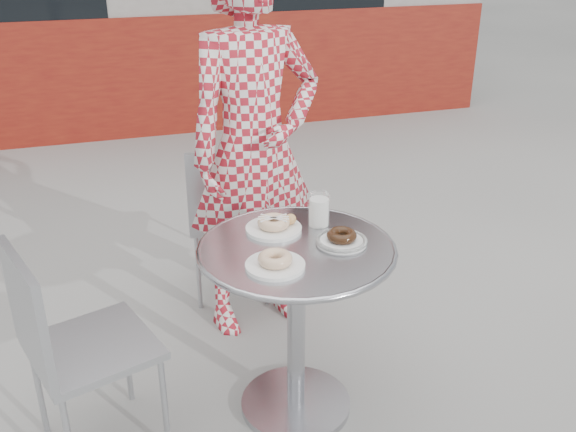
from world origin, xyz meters
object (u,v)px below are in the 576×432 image
object	(u,v)px
bistro_table	(296,289)
chair_left	(96,388)
plate_checker	(342,239)
seated_person	(255,149)
plate_far	(275,225)
plate_near	(275,262)
chair_far	(231,247)
milk_cup	(319,211)

from	to	relation	value
bistro_table	chair_left	size ratio (longest dim) A/B	0.87
chair_left	plate_checker	size ratio (longest dim) A/B	4.47
chair_left	seated_person	distance (m)	1.13
plate_far	plate_near	world-z (taller)	plate_far
chair_far	plate_near	world-z (taller)	chair_far
plate_far	milk_cup	bearing A→B (deg)	-2.16
chair_left	milk_cup	size ratio (longest dim) A/B	6.48
chair_left	plate_near	bearing A→B (deg)	-121.55
bistro_table	chair_far	xyz separation A→B (m)	(-0.03, 0.91, -0.28)
plate_far	milk_cup	distance (m)	0.17
bistro_table	plate_far	world-z (taller)	plate_far
bistro_table	seated_person	size ratio (longest dim) A/B	0.42
chair_far	plate_far	bearing A→B (deg)	101.11
chair_left	plate_checker	world-z (taller)	chair_left
bistro_table	seated_person	bearing A→B (deg)	87.73
milk_cup	chair_far	bearing A→B (deg)	101.90
seated_person	chair_left	bearing A→B (deg)	-152.18
chair_far	chair_left	bearing A→B (deg)	63.72
plate_near	seated_person	bearing A→B (deg)	79.85
chair_far	seated_person	distance (m)	0.65
chair_far	chair_left	world-z (taller)	chair_left
bistro_table	chair_left	distance (m)	0.77
chair_far	seated_person	size ratio (longest dim) A/B	0.48
milk_cup	bistro_table	bearing A→B (deg)	-133.40
milk_cup	seated_person	bearing A→B (deg)	101.55
chair_far	milk_cup	bearing A→B (deg)	113.14
plate_near	milk_cup	world-z (taller)	milk_cup
chair_far	seated_person	bearing A→B (deg)	113.81
seated_person	plate_far	xyz separation A→B (m)	(-0.06, -0.50, -0.11)
bistro_table	plate_far	size ratio (longest dim) A/B	3.46
plate_far	plate_checker	bearing A→B (deg)	-40.77
bistro_table	chair_far	bearing A→B (deg)	92.14
plate_checker	plate_near	bearing A→B (deg)	-160.50
chair_far	plate_far	distance (m)	0.90
chair_far	plate_far	world-z (taller)	chair_far
bistro_table	plate_near	distance (m)	0.25
seated_person	plate_near	world-z (taller)	seated_person
bistro_table	plate_checker	xyz separation A→B (m)	(0.16, -0.02, 0.18)
bistro_table	plate_near	bearing A→B (deg)	-133.72
plate_far	plate_checker	size ratio (longest dim) A/B	1.12
seated_person	plate_far	world-z (taller)	seated_person
plate_far	plate_near	size ratio (longest dim) A/B	1.04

